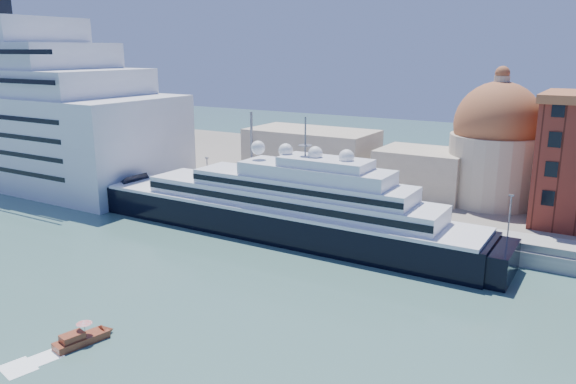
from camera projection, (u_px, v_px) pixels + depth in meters
The scene contains 9 objects.
ground at pixel (237, 289), 78.33m from camera, with size 400.00×400.00×0.00m, color #39625A.
quay at pixel (343, 219), 106.25m from camera, with size 180.00×10.00×2.50m, color gray.
land at pixel (414, 179), 140.35m from camera, with size 260.00×72.00×2.00m, color slate.
quay_fence at pixel (332, 216), 102.05m from camera, with size 180.00×0.10×1.20m, color slate.
superyacht at pixel (266, 210), 101.42m from camera, with size 84.47×11.71×25.24m.
service_barge at pixel (150, 210), 114.14m from camera, with size 12.89×4.89×2.85m.
water_taxi at pixel (80, 339), 63.46m from camera, with size 3.33×6.36×2.88m.
church at pixel (419, 153), 120.36m from camera, with size 66.00×18.00×25.50m.
lamp_posts at pixel (281, 169), 109.02m from camera, with size 120.80×2.40×18.00m.
Camera 1 is at (43.57, -58.47, 32.43)m, focal length 35.00 mm.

